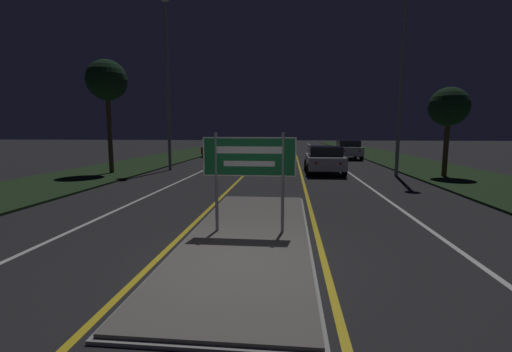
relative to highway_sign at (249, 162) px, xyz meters
name	(u,v)px	position (x,y,z in m)	size (l,w,h in m)	color
ground_plane	(238,266)	(0.00, -1.73, -1.66)	(160.00, 160.00, 0.00)	#232326
median_island	(249,234)	(0.00, 0.00, -1.62)	(2.65, 8.20, 0.10)	#999993
verge_left	(156,161)	(-9.50, 18.27, -1.62)	(5.00, 100.00, 0.08)	#1E3319
verge_right	(409,163)	(9.50, 18.27, -1.62)	(5.00, 100.00, 0.08)	#1E3319
centre_line_yellow_left	(263,157)	(-1.51, 23.27, -1.66)	(0.12, 70.00, 0.01)	gold
centre_line_yellow_right	(297,157)	(1.51, 23.27, -1.66)	(0.12, 70.00, 0.01)	gold
lane_line_white_left	(233,157)	(-4.20, 23.27, -1.66)	(0.12, 70.00, 0.01)	silver
lane_line_white_right	(327,157)	(4.20, 23.27, -1.66)	(0.12, 70.00, 0.01)	silver
edge_line_white_left	(201,156)	(-7.20, 23.27, -1.66)	(0.10, 70.00, 0.01)	silver
edge_line_white_right	(362,158)	(7.20, 23.27, -1.66)	(0.10, 70.00, 0.01)	silver
highway_sign	(249,162)	(0.00, 0.00, 0.00)	(2.03, 0.07, 2.19)	gray
streetlight_left_near	(167,59)	(-6.23, 12.37, 4.74)	(0.53, 0.53, 10.04)	gray
streetlight_right_near	(404,28)	(6.40, 10.89, 5.70)	(0.61, 0.61, 10.94)	gray
car_receding_0	(324,159)	(2.77, 11.65, -0.87)	(2.04, 4.31, 1.50)	#B7B7BC
car_receding_1	(348,149)	(5.67, 21.68, -0.84)	(2.01, 4.20, 1.55)	#B7B7BC
car_approaching_0	(231,155)	(-2.84, 14.04, -0.87)	(1.90, 4.65, 1.47)	maroon
car_approaching_1	(217,148)	(-5.98, 24.34, -0.93)	(1.87, 4.81, 1.39)	maroon
roadside_palm_left	(107,81)	(-8.70, 10.17, 3.24)	(2.09, 2.09, 5.94)	#4C3823
roadside_palm_right	(449,108)	(8.58, 10.45, 1.80)	(1.88, 1.88, 4.36)	#4C3823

